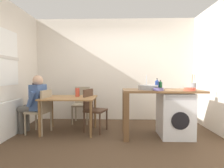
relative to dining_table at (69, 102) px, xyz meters
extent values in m
plane|color=#4C3826|center=(0.93, -0.63, -0.64)|extent=(5.46, 5.46, 0.00)
cube|color=silver|center=(0.93, 1.12, 0.71)|extent=(4.60, 0.10, 2.70)
cube|color=white|center=(-1.16, -0.33, 0.91)|extent=(0.01, 0.90, 1.10)
cube|color=beige|center=(-1.15, -0.33, 0.91)|extent=(0.02, 0.96, 0.06)
cube|color=white|center=(-1.09, -0.33, -0.29)|extent=(0.10, 0.80, 0.70)
cube|color=#9E7042|center=(0.00, 0.00, 0.08)|extent=(1.10, 0.76, 0.03)
cylinder|color=brown|center=(-0.50, -0.33, -0.29)|extent=(0.05, 0.05, 0.71)
cylinder|color=brown|center=(0.50, -0.33, -0.29)|extent=(0.05, 0.05, 0.71)
cylinder|color=brown|center=(-0.50, 0.33, -0.29)|extent=(0.05, 0.05, 0.71)
cylinder|color=brown|center=(0.50, 0.33, -0.29)|extent=(0.05, 0.05, 0.71)
cube|color=gray|center=(-0.62, -0.10, -0.19)|extent=(0.45, 0.45, 0.04)
cube|color=gray|center=(-0.44, -0.13, 0.03)|extent=(0.09, 0.38, 0.45)
cylinder|color=gray|center=(-0.82, -0.25, -0.42)|extent=(0.04, 0.04, 0.45)
cylinder|color=gray|center=(-0.77, 0.10, -0.42)|extent=(0.04, 0.04, 0.45)
cylinder|color=gray|center=(-0.47, -0.30, -0.42)|extent=(0.04, 0.04, 0.45)
cylinder|color=gray|center=(-0.42, 0.05, -0.42)|extent=(0.04, 0.04, 0.45)
cube|color=#4C3323|center=(0.55, 0.05, -0.19)|extent=(0.51, 0.51, 0.04)
cube|color=#4C3323|center=(0.38, 0.11, 0.03)|extent=(0.16, 0.37, 0.45)
cylinder|color=#4C3323|center=(0.78, 0.16, -0.42)|extent=(0.04, 0.04, 0.45)
cylinder|color=#4C3323|center=(0.66, -0.18, -0.42)|extent=(0.04, 0.04, 0.45)
cylinder|color=#4C3323|center=(0.44, 0.28, -0.42)|extent=(0.04, 0.04, 0.45)
cylinder|color=#4C3323|center=(0.32, -0.06, -0.42)|extent=(0.04, 0.04, 0.45)
cube|color=gray|center=(0.10, 0.70, -0.19)|extent=(0.40, 0.40, 0.04)
cube|color=gray|center=(0.10, 0.88, 0.03)|extent=(0.38, 0.04, 0.45)
cylinder|color=gray|center=(0.28, 0.52, -0.42)|extent=(0.04, 0.04, 0.45)
cylinder|color=gray|center=(-0.08, 0.52, -0.42)|extent=(0.04, 0.04, 0.45)
cylinder|color=gray|center=(0.28, 0.88, -0.42)|extent=(0.04, 0.04, 0.45)
cylinder|color=gray|center=(-0.08, 0.88, -0.42)|extent=(0.04, 0.04, 0.45)
cylinder|color=#595651|center=(-0.97, -0.14, -0.42)|extent=(0.11, 0.11, 0.45)
cylinder|color=#595651|center=(-0.94, 0.04, -0.42)|extent=(0.11, 0.11, 0.45)
cylinder|color=#595651|center=(-0.81, -0.16, -0.14)|extent=(0.42, 0.20, 0.14)
cylinder|color=#595651|center=(-0.79, 0.01, -0.14)|extent=(0.42, 0.20, 0.14)
cube|color=#3F598C|center=(-0.62, -0.10, 0.11)|extent=(0.25, 0.36, 0.52)
cylinder|color=#3F598C|center=(-0.67, -0.31, 0.09)|extent=(0.20, 0.12, 0.31)
cylinder|color=#3F598C|center=(-0.61, 0.11, 0.09)|extent=(0.20, 0.12, 0.31)
sphere|color=tan|center=(-0.62, -0.10, 0.45)|extent=(0.21, 0.21, 0.21)
sphere|color=black|center=(-0.68, -0.09, 0.37)|extent=(0.12, 0.12, 0.12)
cube|color=brown|center=(1.87, -0.21, 0.26)|extent=(1.50, 0.68, 0.04)
cube|color=brown|center=(1.17, -0.50, -0.20)|extent=(0.10, 0.10, 0.88)
cube|color=brown|center=(1.17, 0.08, -0.20)|extent=(0.10, 0.10, 0.88)
cube|color=silver|center=(2.13, -0.21, -0.21)|extent=(0.60, 0.60, 0.86)
cylinder|color=black|center=(2.13, -0.52, -0.26)|extent=(0.32, 0.02, 0.32)
cube|color=#B2B2B7|center=(2.13, -0.51, 0.16)|extent=(0.54, 0.01, 0.08)
cylinder|color=#9EA0A5|center=(1.61, -0.21, 0.32)|extent=(0.38, 0.38, 0.09)
cylinder|color=#B2B2B7|center=(1.61, -0.03, 0.42)|extent=(0.02, 0.02, 0.28)
cylinder|color=navy|center=(1.83, 0.01, 0.35)|extent=(0.08, 0.08, 0.15)
cone|color=navy|center=(1.83, 0.01, 0.45)|extent=(0.07, 0.07, 0.04)
cylinder|color=#262626|center=(1.83, 0.01, 0.48)|extent=(0.03, 0.03, 0.02)
cylinder|color=#19592D|center=(1.91, 0.04, 0.34)|extent=(0.07, 0.07, 0.13)
cone|color=#19592D|center=(1.91, 0.04, 0.43)|extent=(0.07, 0.07, 0.04)
cylinder|color=#262626|center=(1.91, 0.04, 0.45)|extent=(0.03, 0.03, 0.01)
cylinder|color=slate|center=(1.77, -0.41, 0.30)|extent=(0.18, 0.18, 0.05)
cylinder|color=#3D375B|center=(1.77, -0.41, 0.31)|extent=(0.15, 0.15, 0.03)
cylinder|color=gray|center=(2.50, -0.16, 0.34)|extent=(0.11, 0.11, 0.13)
cylinder|color=#99724C|center=(2.48, -0.15, 0.49)|extent=(0.01, 0.04, 0.18)
cylinder|color=#99724C|center=(2.52, -0.17, 0.49)|extent=(0.01, 0.05, 0.18)
cylinder|color=#D84C38|center=(2.32, -0.43, 0.30)|extent=(0.20, 0.20, 0.05)
cylinder|color=maroon|center=(2.32, -0.43, 0.32)|extent=(0.16, 0.16, 0.03)
cylinder|color=#D84C38|center=(0.15, 0.10, 0.19)|extent=(0.09, 0.09, 0.19)
cube|color=#B2B2B7|center=(1.82, -0.31, 0.28)|extent=(0.15, 0.06, 0.01)
cube|color=#262628|center=(1.82, -0.31, 0.28)|extent=(0.15, 0.06, 0.01)
camera|label=1|loc=(1.01, -3.62, 0.56)|focal=27.94mm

